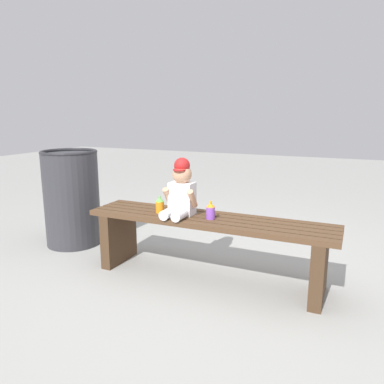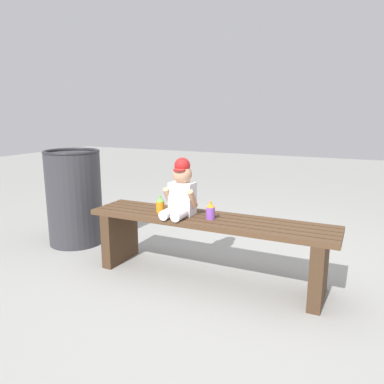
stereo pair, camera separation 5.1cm
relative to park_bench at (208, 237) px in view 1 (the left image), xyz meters
name	(u,v)px [view 1 (the left image)]	position (x,y,z in m)	size (l,w,h in m)	color
ground_plane	(207,278)	(0.00, 0.00, -0.31)	(16.00, 16.00, 0.00)	#999993
park_bench	(208,237)	(0.00, 0.00, 0.00)	(1.74, 0.38, 0.45)	#513823
child_figure	(181,190)	(-0.20, -0.02, 0.32)	(0.23, 0.27, 0.40)	white
sippy_cup_left	(160,205)	(-0.36, -0.03, 0.20)	(0.06, 0.06, 0.12)	orange
sippy_cup_right	(211,211)	(0.03, -0.03, 0.20)	(0.06, 0.06, 0.12)	#8C4CCC
trash_bin	(72,197)	(-1.37, 0.18, 0.12)	(0.48, 0.48, 0.84)	#333338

